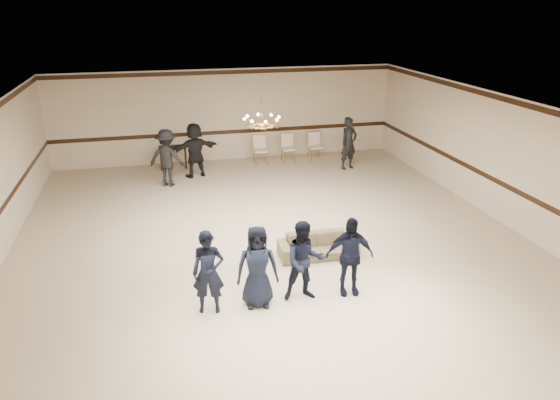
{
  "coord_description": "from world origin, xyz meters",
  "views": [
    {
      "loc": [
        -2.5,
        -10.98,
        5.37
      ],
      "look_at": [
        0.08,
        -0.5,
        1.21
      ],
      "focal_mm": 33.29,
      "sensor_mm": 36.0,
      "label": 1
    }
  ],
  "objects_px": {
    "boy_d": "(349,256)",
    "boy_b": "(257,267)",
    "console_table": "(173,157)",
    "banquet_chair_left": "(261,150)",
    "banquet_chair_right": "(315,147)",
    "adult_right": "(349,143)",
    "settee": "(318,246)",
    "boy_c": "(304,261)",
    "adult_left": "(167,158)",
    "adult_mid": "(195,150)",
    "banquet_chair_mid": "(288,148)",
    "boy_a": "(208,272)",
    "chandelier": "(262,113)"
  },
  "relations": [
    {
      "from": "settee",
      "to": "banquet_chair_right",
      "type": "distance_m",
      "value": 7.56
    },
    {
      "from": "console_table",
      "to": "banquet_chair_right",
      "type": "bearing_deg",
      "value": 0.09
    },
    {
      "from": "boy_a",
      "to": "console_table",
      "type": "height_order",
      "value": "boy_a"
    },
    {
      "from": "adult_right",
      "to": "adult_mid",
      "type": "bearing_deg",
      "value": 155.67
    },
    {
      "from": "banquet_chair_right",
      "to": "banquet_chair_left",
      "type": "bearing_deg",
      "value": 176.52
    },
    {
      "from": "boy_d",
      "to": "adult_right",
      "type": "relative_size",
      "value": 0.9
    },
    {
      "from": "banquet_chair_mid",
      "to": "chandelier",
      "type": "bearing_deg",
      "value": -113.13
    },
    {
      "from": "boy_d",
      "to": "console_table",
      "type": "height_order",
      "value": "boy_d"
    },
    {
      "from": "adult_left",
      "to": "adult_mid",
      "type": "distance_m",
      "value": 1.14
    },
    {
      "from": "boy_b",
      "to": "banquet_chair_right",
      "type": "distance_m",
      "value": 9.67
    },
    {
      "from": "chandelier",
      "to": "boy_c",
      "type": "relative_size",
      "value": 0.59
    },
    {
      "from": "banquet_chair_left",
      "to": "banquet_chair_right",
      "type": "xyz_separation_m",
      "value": [
        2.0,
        0.0,
        0.0
      ]
    },
    {
      "from": "adult_right",
      "to": "console_table",
      "type": "bearing_deg",
      "value": 145.96
    },
    {
      "from": "boy_b",
      "to": "boy_c",
      "type": "bearing_deg",
      "value": 6.31
    },
    {
      "from": "boy_b",
      "to": "adult_right",
      "type": "distance_m",
      "value": 8.91
    },
    {
      "from": "boy_a",
      "to": "adult_left",
      "type": "relative_size",
      "value": 0.9
    },
    {
      "from": "settee",
      "to": "banquet_chair_left",
      "type": "height_order",
      "value": "banquet_chair_left"
    },
    {
      "from": "boy_b",
      "to": "adult_right",
      "type": "height_order",
      "value": "adult_right"
    },
    {
      "from": "adult_mid",
      "to": "console_table",
      "type": "bearing_deg",
      "value": -73.26
    },
    {
      "from": "boy_b",
      "to": "boy_d",
      "type": "xyz_separation_m",
      "value": [
        1.8,
        0.0,
        0.0
      ]
    },
    {
      "from": "adult_mid",
      "to": "banquet_chair_right",
      "type": "distance_m",
      "value": 4.44
    },
    {
      "from": "boy_b",
      "to": "console_table",
      "type": "bearing_deg",
      "value": 103.19
    },
    {
      "from": "adult_mid",
      "to": "console_table",
      "type": "height_order",
      "value": "adult_mid"
    },
    {
      "from": "boy_b",
      "to": "adult_right",
      "type": "bearing_deg",
      "value": 64.67
    },
    {
      "from": "boy_b",
      "to": "boy_d",
      "type": "height_order",
      "value": "same"
    },
    {
      "from": "adult_left",
      "to": "banquet_chair_left",
      "type": "distance_m",
      "value": 3.61
    },
    {
      "from": "settee",
      "to": "banquet_chair_right",
      "type": "relative_size",
      "value": 1.79
    },
    {
      "from": "adult_left",
      "to": "banquet_chair_left",
      "type": "xyz_separation_m",
      "value": [
        3.24,
        1.56,
        -0.39
      ]
    },
    {
      "from": "boy_d",
      "to": "banquet_chair_right",
      "type": "bearing_deg",
      "value": 84.61
    },
    {
      "from": "adult_right",
      "to": "banquet_chair_right",
      "type": "distance_m",
      "value": 1.52
    },
    {
      "from": "banquet_chair_right",
      "to": "console_table",
      "type": "bearing_deg",
      "value": 174.23
    },
    {
      "from": "boy_c",
      "to": "adult_right",
      "type": "relative_size",
      "value": 0.9
    },
    {
      "from": "settee",
      "to": "banquet_chair_right",
      "type": "height_order",
      "value": "banquet_chair_right"
    },
    {
      "from": "boy_d",
      "to": "settee",
      "type": "bearing_deg",
      "value": 101.49
    },
    {
      "from": "boy_d",
      "to": "console_table",
      "type": "distance_m",
      "value": 9.5
    },
    {
      "from": "adult_mid",
      "to": "banquet_chair_mid",
      "type": "relative_size",
      "value": 1.8
    },
    {
      "from": "banquet_chair_mid",
      "to": "console_table",
      "type": "relative_size",
      "value": 1.06
    },
    {
      "from": "settee",
      "to": "console_table",
      "type": "distance_m",
      "value": 7.93
    },
    {
      "from": "boy_b",
      "to": "adult_left",
      "type": "xyz_separation_m",
      "value": [
        -1.33,
        7.28,
        0.09
      ]
    },
    {
      "from": "banquet_chair_right",
      "to": "adult_right",
      "type": "bearing_deg",
      "value": -62.25
    },
    {
      "from": "adult_left",
      "to": "adult_mid",
      "type": "bearing_deg",
      "value": -117.89
    },
    {
      "from": "boy_d",
      "to": "boy_b",
      "type": "bearing_deg",
      "value": -171.96
    },
    {
      "from": "banquet_chair_left",
      "to": "console_table",
      "type": "bearing_deg",
      "value": -179.11
    },
    {
      "from": "banquet_chair_left",
      "to": "adult_left",
      "type": "bearing_deg",
      "value": -149.59
    },
    {
      "from": "boy_c",
      "to": "console_table",
      "type": "relative_size",
      "value": 1.71
    },
    {
      "from": "boy_b",
      "to": "settee",
      "type": "bearing_deg",
      "value": 49.82
    },
    {
      "from": "boy_c",
      "to": "adult_left",
      "type": "relative_size",
      "value": 0.9
    },
    {
      "from": "boy_a",
      "to": "adult_left",
      "type": "bearing_deg",
      "value": 102.91
    },
    {
      "from": "banquet_chair_mid",
      "to": "console_table",
      "type": "xyz_separation_m",
      "value": [
        -4.0,
        0.2,
        -0.1
      ]
    },
    {
      "from": "adult_mid",
      "to": "banquet_chair_right",
      "type": "bearing_deg",
      "value": 175.87
    }
  ]
}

